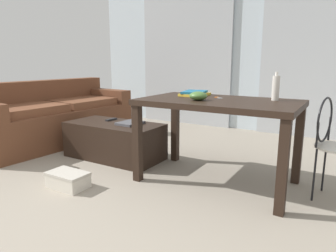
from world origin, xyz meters
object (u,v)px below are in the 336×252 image
at_px(tv_remote_primary, 111,119).
at_px(bowl, 198,96).
at_px(shoebox, 68,180).
at_px(couch, 54,118).
at_px(scissors, 218,98).
at_px(magazine, 130,123).
at_px(coffee_table, 114,140).
at_px(craft_table, 218,111).
at_px(bottle_near, 276,88).
at_px(wire_chair, 332,137).
at_px(book_stack, 195,93).

bearing_deg(tv_remote_primary, bowl, -9.60).
relative_size(bowl, shoebox, 0.43).
distance_m(couch, scissors, 2.43).
bearing_deg(magazine, coffee_table, -164.54).
relative_size(bowl, scissors, 1.66).
relative_size(craft_table, bottle_near, 5.62).
bearing_deg(wire_chair, magazine, -179.37).
relative_size(tv_remote_primary, shoebox, 0.43).
bearing_deg(scissors, bowl, -106.27).
bearing_deg(wire_chair, scissors, -179.70).
xyz_separation_m(coffee_table, scissors, (1.21, 0.06, 0.56)).
xyz_separation_m(coffee_table, book_stack, (0.94, 0.13, 0.58)).
height_order(bowl, shoebox, bowl).
bearing_deg(scissors, tv_remote_primary, 177.99).
height_order(wire_chair, magazine, wire_chair).
bearing_deg(bowl, book_stack, 120.89).
bearing_deg(wire_chair, book_stack, 177.15).
relative_size(couch, shoebox, 5.93).
relative_size(bottle_near, tv_remote_primary, 1.55).
bearing_deg(shoebox, tv_remote_primary, 109.41).
distance_m(magazine, shoebox, 0.97).
relative_size(bottle_near, book_stack, 0.76).
relative_size(coffee_table, book_stack, 3.43).
xyz_separation_m(coffee_table, bottle_near, (1.70, 0.13, 0.66)).
height_order(craft_table, book_stack, book_stack).
bearing_deg(book_stack, scissors, -13.92).
relative_size(bottle_near, bowl, 1.58).
bearing_deg(bottle_near, book_stack, -179.41).
distance_m(scissors, tv_remote_primary, 1.39).
distance_m(couch, coffee_table, 1.20).
bearing_deg(tv_remote_primary, bottle_near, 4.64).
xyz_separation_m(craft_table, wire_chair, (0.90, 0.14, -0.15)).
height_order(coffee_table, magazine, magazine).
relative_size(coffee_table, magazine, 4.07).
relative_size(coffee_table, tv_remote_primary, 7.04).
distance_m(book_stack, magazine, 0.83).
height_order(couch, bottle_near, bottle_near).
distance_m(couch, bottle_near, 2.94).
height_order(couch, wire_chair, couch).
distance_m(craft_table, wire_chair, 0.92).
height_order(craft_table, tv_remote_primary, craft_table).
xyz_separation_m(couch, coffee_table, (1.18, -0.13, -0.12)).
bearing_deg(bottle_near, shoebox, -146.17).
xyz_separation_m(bowl, magazine, (-0.94, 0.24, -0.38)).
height_order(coffee_table, scissors, scissors).
bearing_deg(tv_remote_primary, coffee_table, -35.18).
bearing_deg(craft_table, bowl, -137.66).
height_order(book_stack, tv_remote_primary, book_stack).
relative_size(couch, craft_table, 1.57).
distance_m(bowl, book_stack, 0.37).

